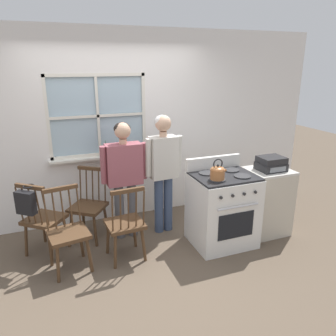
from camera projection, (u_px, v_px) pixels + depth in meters
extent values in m
plane|color=brown|center=(146.00, 265.00, 3.80)|extent=(16.00, 16.00, 0.00)
cube|color=white|center=(227.00, 120.00, 5.25)|extent=(2.76, 0.06, 2.70)
cube|color=white|center=(102.00, 187.00, 4.81)|extent=(1.34, 0.06, 0.98)
cube|color=white|center=(93.00, 49.00, 4.23)|extent=(1.34, 0.06, 0.60)
cube|color=silver|center=(101.00, 158.00, 4.60)|extent=(1.40, 0.10, 0.03)
cube|color=#9EB7C6|center=(98.00, 116.00, 4.50)|extent=(1.28, 0.01, 1.06)
cube|color=silver|center=(98.00, 116.00, 4.47)|extent=(0.04, 0.02, 1.12)
cube|color=silver|center=(98.00, 116.00, 4.47)|extent=(1.34, 0.02, 0.04)
cube|color=silver|center=(48.00, 119.00, 4.25)|extent=(0.04, 0.03, 1.12)
cube|color=silver|center=(144.00, 113.00, 4.70)|extent=(0.04, 0.03, 1.12)
cube|color=silver|center=(95.00, 75.00, 4.31)|extent=(1.34, 0.03, 0.04)
cube|color=silver|center=(100.00, 154.00, 4.64)|extent=(1.34, 0.03, 0.04)
cube|color=#4C331E|center=(45.00, 219.00, 3.94)|extent=(0.58, 0.58, 0.04)
cylinder|color=#4C331E|center=(66.00, 232.00, 4.10)|extent=(0.09, 0.05, 0.42)
cylinder|color=#4C331E|center=(44.00, 228.00, 4.20)|extent=(0.05, 0.09, 0.42)
cylinder|color=#4C331E|center=(50.00, 245.00, 3.81)|extent=(0.05, 0.09, 0.42)
cylinder|color=#4C331E|center=(26.00, 240.00, 3.91)|extent=(0.09, 0.05, 0.42)
cylinder|color=#4C331E|center=(45.00, 209.00, 3.66)|extent=(0.06, 0.06, 0.46)
cylinder|color=#4C331E|center=(39.00, 208.00, 3.68)|extent=(0.06, 0.06, 0.46)
cylinder|color=#4C331E|center=(32.00, 207.00, 3.71)|extent=(0.06, 0.06, 0.46)
cylinder|color=#4C331E|center=(26.00, 206.00, 3.74)|extent=(0.06, 0.06, 0.46)
cylinder|color=#4C331E|center=(19.00, 205.00, 3.77)|extent=(0.06, 0.06, 0.46)
cube|color=#4C331E|center=(29.00, 187.00, 3.64)|extent=(0.32, 0.27, 0.04)
cube|color=#4C331E|center=(125.00, 224.00, 3.82)|extent=(0.44, 0.43, 0.04)
cylinder|color=#4C331E|center=(135.00, 232.00, 4.10)|extent=(0.07, 0.07, 0.42)
cylinder|color=#4C331E|center=(108.00, 238.00, 3.96)|extent=(0.07, 0.07, 0.42)
cylinder|color=#4C331E|center=(144.00, 245.00, 3.82)|extent=(0.07, 0.07, 0.42)
cylinder|color=#4C331E|center=(115.00, 251.00, 3.68)|extent=(0.07, 0.07, 0.42)
cylinder|color=#4C331E|center=(144.00, 209.00, 3.67)|extent=(0.02, 0.07, 0.46)
cylinder|color=#4C331E|center=(136.00, 210.00, 3.64)|extent=(0.02, 0.07, 0.46)
cylinder|color=#4C331E|center=(128.00, 212.00, 3.60)|extent=(0.02, 0.07, 0.46)
cylinder|color=#4C331E|center=(121.00, 213.00, 3.57)|extent=(0.02, 0.07, 0.46)
cylinder|color=#4C331E|center=(112.00, 215.00, 3.53)|extent=(0.02, 0.07, 0.46)
cube|color=#4C331E|center=(128.00, 191.00, 3.53)|extent=(0.38, 0.06, 0.04)
cube|color=#4C331E|center=(88.00, 207.00, 4.26)|extent=(0.57, 0.57, 0.04)
cylinder|color=#4C331E|center=(71.00, 227.00, 4.22)|extent=(0.09, 0.06, 0.42)
cylinder|color=#4C331E|center=(95.00, 231.00, 4.14)|extent=(0.06, 0.09, 0.42)
cylinder|color=#4C331E|center=(83.00, 217.00, 4.52)|extent=(0.06, 0.09, 0.42)
cylinder|color=#4C331E|center=(106.00, 219.00, 4.43)|extent=(0.09, 0.06, 0.42)
cylinder|color=#4C331E|center=(80.00, 185.00, 4.39)|extent=(0.05, 0.06, 0.46)
cylinder|color=#4C331E|center=(86.00, 186.00, 4.36)|extent=(0.05, 0.06, 0.46)
cylinder|color=#4C331E|center=(93.00, 186.00, 4.34)|extent=(0.05, 0.06, 0.46)
cylinder|color=#4C331E|center=(99.00, 187.00, 4.32)|extent=(0.05, 0.06, 0.46)
cylinder|color=#4C331E|center=(105.00, 187.00, 4.30)|extent=(0.05, 0.06, 0.46)
cube|color=#4C331E|center=(91.00, 169.00, 4.27)|extent=(0.33, 0.25, 0.04)
cube|color=#4C331E|center=(68.00, 234.00, 3.59)|extent=(0.48, 0.46, 0.04)
cylinder|color=#4C331E|center=(58.00, 264.00, 3.45)|extent=(0.07, 0.07, 0.42)
cylinder|color=#4C331E|center=(89.00, 255.00, 3.61)|extent=(0.07, 0.07, 0.42)
cylinder|color=#4C331E|center=(52.00, 250.00, 3.71)|extent=(0.07, 0.07, 0.42)
cylinder|color=#4C331E|center=(81.00, 242.00, 3.88)|extent=(0.07, 0.07, 0.42)
cylinder|color=#4C331E|center=(46.00, 213.00, 3.57)|extent=(0.03, 0.07, 0.46)
cylinder|color=#4C331E|center=(54.00, 211.00, 3.62)|extent=(0.03, 0.07, 0.46)
cylinder|color=#4C331E|center=(63.00, 209.00, 3.66)|extent=(0.03, 0.07, 0.46)
cylinder|color=#4C331E|center=(71.00, 207.00, 3.70)|extent=(0.03, 0.07, 0.46)
cylinder|color=#4C331E|center=(79.00, 206.00, 3.75)|extent=(0.03, 0.07, 0.46)
cube|color=#4C331E|center=(60.00, 189.00, 3.59)|extent=(0.38, 0.10, 0.04)
cylinder|color=#4C4C51|center=(120.00, 211.00, 4.30)|extent=(0.12, 0.12, 0.75)
cylinder|color=#4C4C51|center=(132.00, 209.00, 4.36)|extent=(0.12, 0.12, 0.75)
cube|color=#934C56|center=(124.00, 164.00, 4.13)|extent=(0.45, 0.21, 0.53)
cylinder|color=#934C56|center=(103.00, 165.00, 4.02)|extent=(0.08, 0.11, 0.49)
cylinder|color=#934C56|center=(144.00, 161.00, 4.20)|extent=(0.08, 0.11, 0.49)
cylinder|color=tan|center=(123.00, 141.00, 4.04)|extent=(0.10, 0.10, 0.06)
sphere|color=tan|center=(122.00, 131.00, 4.00)|extent=(0.20, 0.20, 0.20)
ellipsoid|color=black|center=(122.00, 129.00, 4.01)|extent=(0.21, 0.21, 0.17)
cylinder|color=#384766|center=(159.00, 205.00, 4.44)|extent=(0.12, 0.12, 0.78)
cylinder|color=#384766|center=(168.00, 203.00, 4.49)|extent=(0.12, 0.12, 0.78)
cube|color=beige|center=(163.00, 157.00, 4.26)|extent=(0.37, 0.23, 0.55)
cylinder|color=beige|center=(148.00, 158.00, 4.15)|extent=(0.08, 0.12, 0.51)
cylinder|color=beige|center=(179.00, 154.00, 4.32)|extent=(0.08, 0.12, 0.51)
cylinder|color=tan|center=(163.00, 134.00, 4.17)|extent=(0.10, 0.10, 0.07)
sphere|color=tan|center=(163.00, 123.00, 4.12)|extent=(0.21, 0.21, 0.21)
ellipsoid|color=silver|center=(163.00, 122.00, 4.13)|extent=(0.21, 0.21, 0.17)
cube|color=white|center=(222.00, 210.00, 4.14)|extent=(0.77, 0.64, 0.90)
cube|color=black|center=(224.00, 176.00, 4.00)|extent=(0.75, 0.61, 0.02)
cylinder|color=#2D2D30|center=(217.00, 180.00, 3.82)|extent=(0.20, 0.20, 0.02)
cylinder|color=#2D2D30|center=(242.00, 176.00, 3.94)|extent=(0.20, 0.20, 0.02)
cylinder|color=#2D2D30|center=(207.00, 173.00, 4.05)|extent=(0.20, 0.20, 0.02)
cylinder|color=#2D2D30|center=(231.00, 170.00, 4.17)|extent=(0.20, 0.20, 0.02)
cube|color=white|center=(213.00, 162.00, 4.23)|extent=(0.77, 0.06, 0.16)
cube|color=black|center=(236.00, 226.00, 3.87)|extent=(0.47, 0.01, 0.32)
cylinder|color=silver|center=(238.00, 207.00, 3.78)|extent=(0.54, 0.02, 0.02)
cylinder|color=#232326|center=(221.00, 198.00, 3.67)|extent=(0.04, 0.02, 0.04)
cylinder|color=#232326|center=(233.00, 196.00, 3.72)|extent=(0.04, 0.02, 0.04)
cylinder|color=#232326|center=(244.00, 194.00, 3.77)|extent=(0.04, 0.02, 0.04)
cylinder|color=#232326|center=(255.00, 192.00, 3.82)|extent=(0.04, 0.02, 0.04)
cylinder|color=#A86638|center=(217.00, 174.00, 3.80)|extent=(0.17, 0.17, 0.12)
ellipsoid|color=#A86638|center=(218.00, 169.00, 3.78)|extent=(0.16, 0.16, 0.07)
sphere|color=black|center=(218.00, 166.00, 3.77)|extent=(0.03, 0.03, 0.03)
cylinder|color=#A86638|center=(224.00, 172.00, 3.83)|extent=(0.08, 0.03, 0.07)
torus|color=black|center=(218.00, 164.00, 3.77)|extent=(0.12, 0.01, 0.12)
cylinder|color=#935B3D|center=(105.00, 153.00, 4.59)|extent=(0.13, 0.13, 0.09)
cylinder|color=#33261C|center=(105.00, 151.00, 4.58)|extent=(0.12, 0.12, 0.01)
cone|color=#286033|center=(106.00, 145.00, 4.57)|extent=(0.06, 0.04, 0.16)
cone|color=#286033|center=(104.00, 147.00, 4.57)|extent=(0.05, 0.05, 0.10)
cone|color=#286033|center=(105.00, 147.00, 4.54)|extent=(0.04, 0.07, 0.12)
cube|color=black|center=(26.00, 203.00, 3.60)|extent=(0.23, 0.21, 0.26)
torus|color=black|center=(29.00, 186.00, 3.62)|extent=(0.17, 0.17, 0.01)
cube|color=beige|center=(266.00, 202.00, 4.42)|extent=(0.55, 0.50, 0.87)
cube|color=beige|center=(269.00, 171.00, 4.29)|extent=(0.55, 0.50, 0.03)
cube|color=#232326|center=(271.00, 166.00, 4.25)|extent=(0.34, 0.28, 0.10)
cube|color=#232326|center=(271.00, 160.00, 4.22)|extent=(0.32, 0.27, 0.08)
cube|color=gray|center=(278.00, 170.00, 4.12)|extent=(0.24, 0.01, 0.06)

